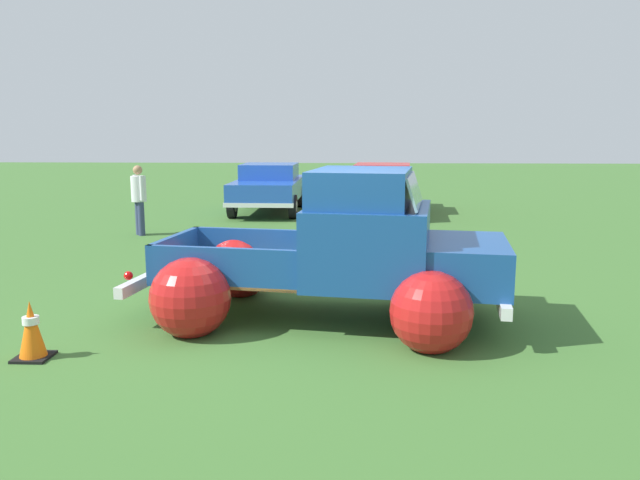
{
  "coord_description": "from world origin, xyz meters",
  "views": [
    {
      "loc": [
        0.37,
        -7.71,
        2.37
      ],
      "look_at": [
        0.0,
        0.63,
        0.91
      ],
      "focal_mm": 34.83,
      "sensor_mm": 36.0,
      "label": 1
    }
  ],
  "objects_px": {
    "lane_cone_0": "(31,330)",
    "vintage_pickup_truck": "(348,262)",
    "show_car_0": "(269,186)",
    "show_car_1": "(382,186)",
    "spectator_0": "(139,196)"
  },
  "relations": [
    {
      "from": "vintage_pickup_truck",
      "to": "spectator_0",
      "type": "distance_m",
      "value": 8.0
    },
    {
      "from": "show_car_1",
      "to": "lane_cone_0",
      "type": "xyz_separation_m",
      "value": [
        -4.34,
        -12.27,
        -0.47
      ]
    },
    {
      "from": "show_car_0",
      "to": "vintage_pickup_truck",
      "type": "bearing_deg",
      "value": 13.2
    },
    {
      "from": "lane_cone_0",
      "to": "show_car_0",
      "type": "bearing_deg",
      "value": 85.34
    },
    {
      "from": "vintage_pickup_truck",
      "to": "lane_cone_0",
      "type": "distance_m",
      "value": 3.69
    },
    {
      "from": "vintage_pickup_truck",
      "to": "show_car_0",
      "type": "height_order",
      "value": "vintage_pickup_truck"
    },
    {
      "from": "vintage_pickup_truck",
      "to": "spectator_0",
      "type": "relative_size",
      "value": 3.01
    },
    {
      "from": "show_car_0",
      "to": "show_car_1",
      "type": "height_order",
      "value": "same"
    },
    {
      "from": "spectator_0",
      "to": "lane_cone_0",
      "type": "relative_size",
      "value": 2.56
    },
    {
      "from": "show_car_0",
      "to": "lane_cone_0",
      "type": "bearing_deg",
      "value": -3.8
    },
    {
      "from": "show_car_1",
      "to": "lane_cone_0",
      "type": "distance_m",
      "value": 13.03
    },
    {
      "from": "show_car_0",
      "to": "spectator_0",
      "type": "height_order",
      "value": "spectator_0"
    },
    {
      "from": "vintage_pickup_truck",
      "to": "spectator_0",
      "type": "height_order",
      "value": "vintage_pickup_truck"
    },
    {
      "from": "lane_cone_0",
      "to": "vintage_pickup_truck",
      "type": "bearing_deg",
      "value": 24.67
    },
    {
      "from": "show_car_1",
      "to": "show_car_0",
      "type": "bearing_deg",
      "value": -83.14
    }
  ]
}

